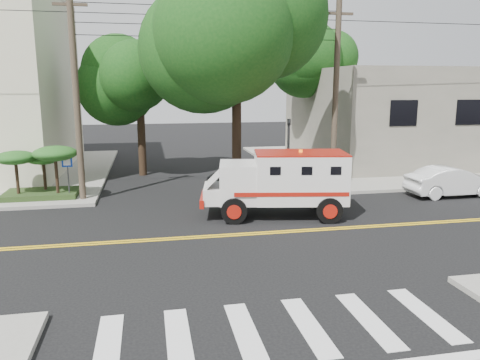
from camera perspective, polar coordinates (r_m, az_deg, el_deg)
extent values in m
plane|color=black|center=(16.36, -1.29, -6.75)|extent=(100.00, 100.00, 0.00)
cube|color=gray|center=(33.42, 17.87, 2.22)|extent=(17.00, 17.00, 0.15)
cube|color=slate|center=(34.28, 19.99, 7.48)|extent=(14.00, 12.00, 6.00)
cylinder|color=#382D23|center=(21.53, -19.31, 9.19)|extent=(0.28, 0.28, 9.00)
cylinder|color=#382D23|center=(23.32, 11.56, 9.72)|extent=(0.28, 0.28, 9.00)
cylinder|color=black|center=(22.27, -0.42, 7.30)|extent=(0.44, 0.44, 7.00)
sphere|color=#103D11|center=(22.29, -0.43, 16.31)|extent=(5.32, 5.32, 5.32)
sphere|color=#103D11|center=(21.85, 3.05, 17.89)|extent=(4.56, 4.56, 4.56)
cylinder|color=black|center=(27.42, -11.96, 6.36)|extent=(0.44, 0.44, 5.60)
sphere|color=#103D11|center=(27.32, -12.21, 12.22)|extent=(3.92, 3.92, 3.92)
sphere|color=#103D11|center=(26.78, -10.41, 13.21)|extent=(3.36, 3.36, 3.36)
cylinder|color=black|center=(33.32, 8.46, 7.64)|extent=(0.44, 0.44, 5.95)
sphere|color=#103D11|center=(33.26, 8.61, 12.76)|extent=(4.20, 4.20, 4.20)
sphere|color=#103D11|center=(33.03, 10.50, 13.49)|extent=(3.60, 3.60, 3.60)
cylinder|color=#3F3F42|center=(22.14, 5.89, 2.78)|extent=(0.12, 0.12, 3.60)
imported|color=#3F3F42|center=(21.98, 5.96, 6.27)|extent=(0.15, 0.18, 0.90)
cylinder|color=#3F3F42|center=(22.19, -20.18, 0.06)|extent=(0.06, 0.06, 2.00)
cube|color=#0C33A5|center=(22.00, -20.35, 2.07)|extent=(0.45, 0.03, 0.45)
cube|color=#1E3314|center=(23.15, -23.01, -1.55)|extent=(3.20, 2.00, 0.24)
cylinder|color=black|center=(22.90, -25.53, 0.36)|extent=(0.14, 0.14, 1.52)
ellipsoid|color=#1E4C17|center=(22.77, -25.72, 2.47)|extent=(1.73, 1.73, 0.60)
cylinder|color=black|center=(23.36, -22.73, 0.59)|extent=(0.14, 0.14, 1.36)
ellipsoid|color=#1E4C17|center=(23.24, -22.88, 2.44)|extent=(1.55, 1.55, 0.54)
cylinder|color=black|center=(22.33, -21.45, 0.64)|extent=(0.14, 0.14, 1.68)
ellipsoid|color=#1E4C17|center=(22.18, -21.63, 3.03)|extent=(1.91, 1.91, 0.66)
cube|color=silver|center=(18.49, 7.33, 0.32)|extent=(3.81, 2.64, 1.89)
cube|color=silver|center=(18.32, -0.20, -0.26)|extent=(1.76, 2.20, 1.53)
cube|color=black|center=(18.24, -2.40, 0.97)|extent=(0.32, 1.51, 0.63)
cube|color=silver|center=(18.42, -3.14, -1.64)|extent=(1.11, 1.91, 0.63)
cube|color=#9B150B|center=(18.50, -4.52, -2.32)|extent=(0.50, 1.93, 0.31)
cube|color=#9B150B|center=(18.33, 7.41, 3.29)|extent=(3.81, 2.64, 0.05)
cylinder|color=black|center=(17.55, -0.73, -3.80)|extent=(1.02, 0.45, 0.99)
cylinder|color=black|center=(19.50, -0.78, -2.25)|extent=(1.02, 0.45, 0.99)
cylinder|color=black|center=(17.94, 10.85, -3.67)|extent=(1.02, 0.45, 0.99)
cylinder|color=black|center=(19.85, 9.65, -2.17)|extent=(1.02, 0.45, 0.99)
imported|color=silver|center=(24.06, 24.40, -0.16)|extent=(4.25, 1.52, 1.39)
imported|color=gray|center=(24.56, 12.34, 1.46)|extent=(0.70, 0.58, 1.63)
imported|color=gray|center=(22.73, 10.03, 0.94)|extent=(1.01, 0.88, 1.77)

